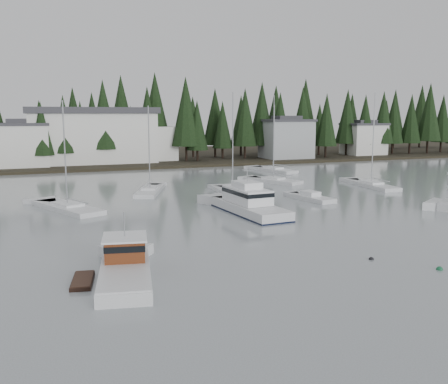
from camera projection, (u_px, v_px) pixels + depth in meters
The scene contains 18 objects.
ground at pixel (384, 310), 25.62m from camera, with size 260.00×260.00×0.00m, color gray.
far_shore_land at pixel (108, 158), 115.04m from camera, with size 240.00×54.00×1.00m, color black.
conifer_treeline at pixel (116, 163), 104.90m from camera, with size 200.00×22.00×20.00m, color black, non-canonical shape.
house_west at pixel (22, 144), 91.32m from camera, with size 9.54×7.42×8.75m.
house_east_a at pixel (286, 138), 109.59m from camera, with size 10.60×8.48×9.25m.
house_east_b at pixel (364, 138), 119.35m from camera, with size 9.54×7.42×8.25m.
harbor_inn at pixel (103, 136), 99.59m from camera, with size 29.50×11.50×10.90m.
lobster_boat_brown at pixel (124, 270), 30.63m from camera, with size 5.68×9.42×4.46m.
cabin_cruiser_center at pixel (249, 206), 51.00m from camera, with size 4.36×11.74×4.95m.
sailboat_1 at pixel (273, 182), 74.32m from camera, with size 6.39×9.30×11.98m.
sailboat_4 at pixel (150, 192), 64.51m from camera, with size 6.10×10.40×11.65m.
sailboat_5 at pixel (273, 171), 88.78m from camera, with size 5.09×10.70×13.88m.
sailboat_6 at pixel (68, 209), 52.74m from camera, with size 7.02×11.06×11.96m.
sailboat_7 at pixel (371, 186), 69.87m from camera, with size 3.67×11.00×13.61m.
sailboat_8 at pixel (233, 194), 62.84m from camera, with size 3.73×10.29×13.27m.
runabout_1 at pixel (310, 199), 59.00m from camera, with size 3.26×7.00×1.42m.
mooring_buoy_green at pixel (439, 270), 32.37m from camera, with size 0.44×0.44×0.44m, color #145933.
mooring_buoy_dark at pixel (371, 260), 34.64m from camera, with size 0.37×0.37×0.37m, color black.
Camera 1 is at (-16.46, -19.79, 9.95)m, focal length 40.00 mm.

